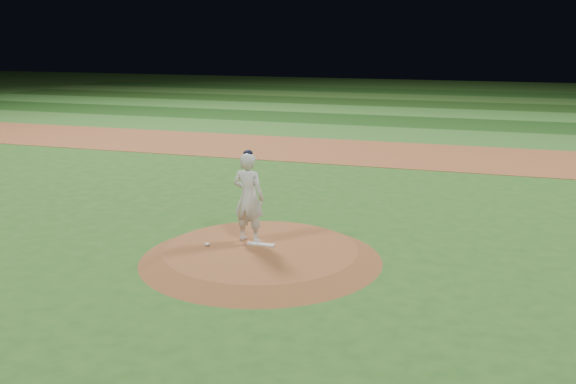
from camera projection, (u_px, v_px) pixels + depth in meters
The scene contains 12 objects.
ground at pixel (261, 259), 14.60m from camera, with size 120.00×120.00×0.00m, color #2A5B1D.
infield_dirt_band at pixel (374, 153), 27.53m from camera, with size 70.00×6.00×0.02m, color brown.
outfield_stripe_0 at pixel (394, 134), 32.61m from camera, with size 70.00×5.00×0.02m, color #336A26.
outfield_stripe_1 at pixel (407, 122), 37.23m from camera, with size 70.00×5.00×0.02m, color #1B4616.
outfield_stripe_2 at pixel (417, 112), 41.84m from camera, with size 70.00×5.00×0.02m, color #38792C.
outfield_stripe_3 at pixel (426, 104), 46.46m from camera, with size 70.00×5.00×0.02m, color #204717.
outfield_stripe_4 at pixel (433, 98), 51.08m from camera, with size 70.00×5.00×0.02m, color #386B26.
outfield_stripe_5 at pixel (438, 92), 55.70m from camera, with size 70.00×5.00×0.02m, color #1E4E19.
pitchers_mound at pixel (261, 254), 14.57m from camera, with size 5.50×5.50×0.25m, color brown.
pitching_rubber at pixel (261, 244), 14.77m from camera, with size 0.65×0.16×0.03m, color silver.
rosin_bag at pixel (207, 244), 14.73m from camera, with size 0.12×0.12×0.07m, color white.
pitcher_on_mound at pixel (249, 197), 14.78m from camera, with size 0.84×0.62×2.18m.
Camera 1 is at (4.83, -12.95, 4.99)m, focal length 40.00 mm.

